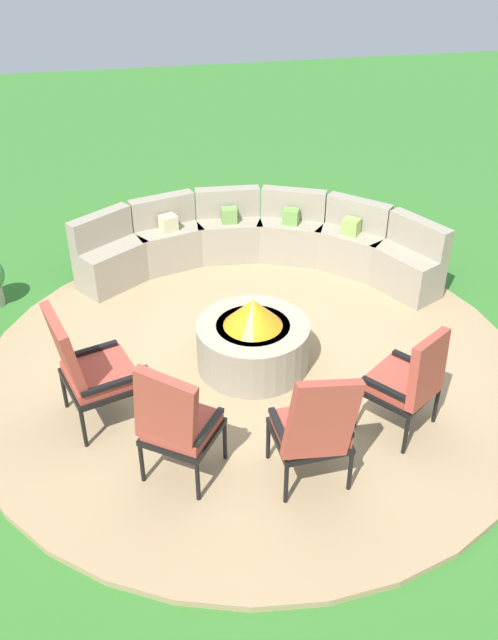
% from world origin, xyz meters
% --- Properties ---
extents(ground_plane, '(24.00, 24.00, 0.00)m').
position_xyz_m(ground_plane, '(0.00, 0.00, 0.00)').
color(ground_plane, '#387A2D').
extents(patio_circle, '(5.32, 5.32, 0.06)m').
position_xyz_m(patio_circle, '(0.00, 0.00, 0.03)').
color(patio_circle, tan).
rests_on(patio_circle, ground_plane).
extents(fire_pit, '(1.09, 1.09, 0.75)m').
position_xyz_m(fire_pit, '(0.00, 0.00, 0.35)').
color(fire_pit, '#9E937F').
rests_on(fire_pit, patio_circle).
extents(curved_stone_bench, '(4.08, 1.87, 0.84)m').
position_xyz_m(curved_stone_bench, '(0.44, 1.84, 0.40)').
color(curved_stone_bench, '#9E937F').
rests_on(curved_stone_bench, patio_circle).
extents(lounge_chair_front_left, '(0.79, 0.77, 1.16)m').
position_xyz_m(lounge_chair_front_left, '(-1.52, -0.52, 0.64)').
color(lounge_chair_front_left, black).
rests_on(lounge_chair_front_left, patio_circle).
extents(lounge_chair_front_right, '(0.73, 0.76, 1.16)m').
position_xyz_m(lounge_chair_front_right, '(-0.86, -1.35, 0.64)').
color(lounge_chair_front_right, black).
rests_on(lounge_chair_front_right, patio_circle).
extents(lounge_chair_back_left, '(0.61, 0.57, 1.13)m').
position_xyz_m(lounge_chair_back_left, '(0.16, -1.59, 0.63)').
color(lounge_chair_back_left, black).
rests_on(lounge_chair_back_left, patio_circle).
extents(lounge_chair_back_right, '(0.76, 0.77, 1.03)m').
position_xyz_m(lounge_chair_back_right, '(1.10, -1.14, 0.60)').
color(lounge_chair_back_right, black).
rests_on(lounge_chair_back_right, patio_circle).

